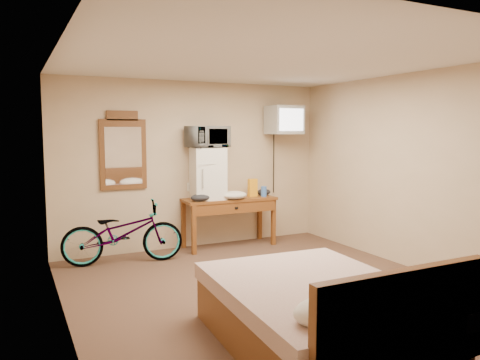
{
  "coord_description": "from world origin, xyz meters",
  "views": [
    {
      "loc": [
        -2.51,
        -4.35,
        1.76
      ],
      "look_at": [
        0.07,
        0.85,
        1.15
      ],
      "focal_mm": 35.0,
      "sensor_mm": 36.0,
      "label": 1
    }
  ],
  "objects_px": {
    "wall_mirror": "(123,152)",
    "microwave": "(207,137)",
    "crt_television": "(284,120)",
    "bicycle": "(123,233)",
    "desk": "(230,206)",
    "bed": "(321,313)",
    "blue_cup": "(264,191)",
    "mini_fridge": "(208,173)"
  },
  "relations": [
    {
      "from": "microwave",
      "to": "bed",
      "type": "xyz_separation_m",
      "value": [
        -0.44,
        -3.44,
        -1.38
      ]
    },
    {
      "from": "desk",
      "to": "microwave",
      "type": "height_order",
      "value": "microwave"
    },
    {
      "from": "blue_cup",
      "to": "desk",
      "type": "bearing_deg",
      "value": 173.38
    },
    {
      "from": "blue_cup",
      "to": "crt_television",
      "type": "bearing_deg",
      "value": 11.84
    },
    {
      "from": "desk",
      "to": "blue_cup",
      "type": "distance_m",
      "value": 0.59
    },
    {
      "from": "mini_fridge",
      "to": "desk",
      "type": "bearing_deg",
      "value": -11.06
    },
    {
      "from": "blue_cup",
      "to": "bed",
      "type": "distance_m",
      "value": 3.61
    },
    {
      "from": "mini_fridge",
      "to": "microwave",
      "type": "xyz_separation_m",
      "value": [
        0.0,
        0.0,
        0.54
      ]
    },
    {
      "from": "blue_cup",
      "to": "wall_mirror",
      "type": "height_order",
      "value": "wall_mirror"
    },
    {
      "from": "desk",
      "to": "blue_cup",
      "type": "xyz_separation_m",
      "value": [
        0.55,
        -0.06,
        0.19
      ]
    },
    {
      "from": "blue_cup",
      "to": "bicycle",
      "type": "relative_size",
      "value": 0.1
    },
    {
      "from": "desk",
      "to": "wall_mirror",
      "type": "bearing_deg",
      "value": 169.85
    },
    {
      "from": "desk",
      "to": "bed",
      "type": "distance_m",
      "value": 3.48
    },
    {
      "from": "wall_mirror",
      "to": "bed",
      "type": "bearing_deg",
      "value": -78.24
    },
    {
      "from": "crt_television",
      "to": "bicycle",
      "type": "height_order",
      "value": "crt_television"
    },
    {
      "from": "mini_fridge",
      "to": "bicycle",
      "type": "distance_m",
      "value": 1.53
    },
    {
      "from": "desk",
      "to": "bicycle",
      "type": "bearing_deg",
      "value": -173.42
    },
    {
      "from": "bed",
      "to": "microwave",
      "type": "bearing_deg",
      "value": 82.78
    },
    {
      "from": "crt_television",
      "to": "wall_mirror",
      "type": "bearing_deg",
      "value": 174.23
    },
    {
      "from": "wall_mirror",
      "to": "bicycle",
      "type": "bearing_deg",
      "value": -105.89
    },
    {
      "from": "crt_television",
      "to": "bed",
      "type": "distance_m",
      "value": 4.15
    },
    {
      "from": "blue_cup",
      "to": "bicycle",
      "type": "distance_m",
      "value": 2.25
    },
    {
      "from": "desk",
      "to": "wall_mirror",
      "type": "distance_m",
      "value": 1.77
    },
    {
      "from": "microwave",
      "to": "crt_television",
      "type": "height_order",
      "value": "crt_television"
    },
    {
      "from": "crt_television",
      "to": "bed",
      "type": "height_order",
      "value": "crt_television"
    },
    {
      "from": "microwave",
      "to": "bicycle",
      "type": "relative_size",
      "value": 0.36
    },
    {
      "from": "blue_cup",
      "to": "bed",
      "type": "bearing_deg",
      "value": -111.71
    },
    {
      "from": "blue_cup",
      "to": "wall_mirror",
      "type": "xyz_separation_m",
      "value": [
        -2.08,
        0.34,
        0.65
      ]
    },
    {
      "from": "desk",
      "to": "microwave",
      "type": "xyz_separation_m",
      "value": [
        -0.33,
        0.07,
        1.04
      ]
    },
    {
      "from": "bed",
      "to": "wall_mirror",
      "type": "bearing_deg",
      "value": 101.76
    },
    {
      "from": "blue_cup",
      "to": "mini_fridge",
      "type": "bearing_deg",
      "value": 171.69
    },
    {
      "from": "desk",
      "to": "bed",
      "type": "xyz_separation_m",
      "value": [
        -0.77,
        -3.38,
        -0.34
      ]
    },
    {
      "from": "crt_television",
      "to": "blue_cup",
      "type": "bearing_deg",
      "value": -168.16
    },
    {
      "from": "crt_television",
      "to": "desk",
      "type": "bearing_deg",
      "value": -178.67
    },
    {
      "from": "blue_cup",
      "to": "bed",
      "type": "xyz_separation_m",
      "value": [
        -1.32,
        -3.31,
        -0.53
      ]
    },
    {
      "from": "wall_mirror",
      "to": "bed",
      "type": "height_order",
      "value": "wall_mirror"
    },
    {
      "from": "wall_mirror",
      "to": "microwave",
      "type": "bearing_deg",
      "value": -9.89
    },
    {
      "from": "bed",
      "to": "mini_fridge",
      "type": "bearing_deg",
      "value": 82.78
    },
    {
      "from": "wall_mirror",
      "to": "bicycle",
      "type": "distance_m",
      "value": 1.17
    },
    {
      "from": "crt_television",
      "to": "bicycle",
      "type": "distance_m",
      "value": 3.04
    },
    {
      "from": "bed",
      "to": "crt_television",
      "type": "bearing_deg",
      "value": 63.04
    },
    {
      "from": "wall_mirror",
      "to": "crt_television",
      "type": "bearing_deg",
      "value": -5.77
    }
  ]
}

